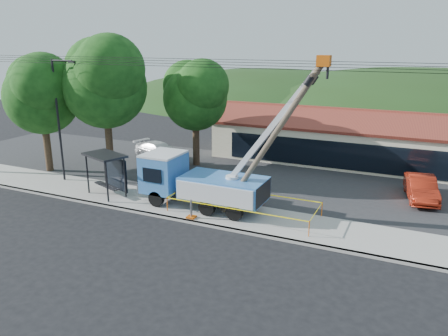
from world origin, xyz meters
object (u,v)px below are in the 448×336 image
car_silver (174,170)px  car_white (159,160)px  car_red (420,201)px  utility_truck (200,180)px  bus_shelter (108,165)px  leaning_pole (274,136)px

car_silver → car_white: bearing=125.0°
car_red → utility_truck: bearing=-159.7°
car_red → car_white: (-21.38, 1.55, 0.00)m
car_silver → car_red: (18.54, 0.72, 0.00)m
car_silver → car_white: (-2.84, 2.27, 0.00)m
utility_truck → bus_shelter: 6.69m
leaning_pole → bus_shelter: size_ratio=2.75×
leaning_pole → bus_shelter: leaning_pole is taller
car_silver → leaning_pole: bearing=-48.7°
utility_truck → car_red: size_ratio=2.41×
car_silver → car_white: 3.64m
bus_shelter → car_silver: bus_shelter is taller
car_silver → car_red: 18.56m
bus_shelter → car_white: 9.92m
car_red → car_white: bearing=166.1°
bus_shelter → leaning_pole: bearing=21.7°
leaning_pole → car_white: size_ratio=1.82×
car_red → car_white: car_red is taller
leaning_pole → car_white: leaning_pole is taller
car_white → bus_shelter: bearing=-151.9°
car_red → bus_shelter: bearing=-167.5°
car_silver → bus_shelter: bearing=-112.4°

